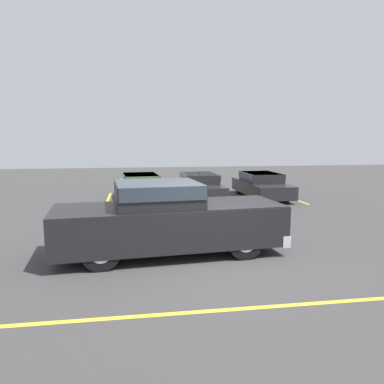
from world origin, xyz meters
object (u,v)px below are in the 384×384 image
object	(u,v)px
parked_sedan_c	(261,184)
pickup_truck	(170,218)
parked_sedan_a	(141,186)
parked_sedan_b	(200,185)

from	to	relation	value
parked_sedan_c	pickup_truck	bearing A→B (deg)	-32.73
parked_sedan_a	parked_sedan_c	xyz separation A→B (m)	(5.80, -0.41, 0.01)
parked_sedan_a	parked_sedan_c	distance (m)	5.82
parked_sedan_b	parked_sedan_c	bearing A→B (deg)	85.11
parked_sedan_b	parked_sedan_c	xyz separation A→B (m)	(3.01, -0.21, 0.01)
pickup_truck	parked_sedan_a	distance (m)	8.73
parked_sedan_b	pickup_truck	bearing A→B (deg)	-15.89
parked_sedan_b	parked_sedan_a	bearing A→B (deg)	-95.02
parked_sedan_a	parked_sedan_c	bearing A→B (deg)	81.92
parked_sedan_b	parked_sedan_c	world-z (taller)	parked_sedan_c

